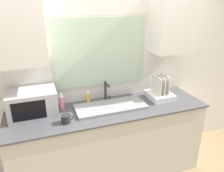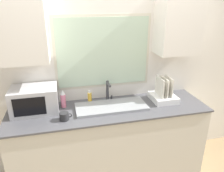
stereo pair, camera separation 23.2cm
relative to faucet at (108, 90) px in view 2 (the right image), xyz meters
The scene contains 9 objects.
countertop 0.63m from the faucet, 98.12° to the right, with size 2.23×0.64×0.90m.
wall_back 0.36m from the faucet, 102.76° to the left, with size 6.00×0.38×2.60m.
sink_basin 0.22m from the faucet, 91.40° to the right, with size 0.80×0.33×0.03m.
faucet is the anchor object (origin of this frame).
microwave 0.82m from the faucet, behind, with size 0.48×0.33×0.28m.
dish_rack 0.67m from the faucet, 11.27° to the right, with size 0.28×0.31×0.29m.
spray_bottle 0.53m from the faucet, behind, with size 0.06×0.06×0.21m.
soap_bottle 0.23m from the faucet, behind, with size 0.05×0.05×0.16m.
mug_near_sink 0.63m from the faucet, 148.31° to the right, with size 0.13×0.09×0.08m.
Camera 2 is at (-0.48, -1.83, 2.04)m, focal length 35.00 mm.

